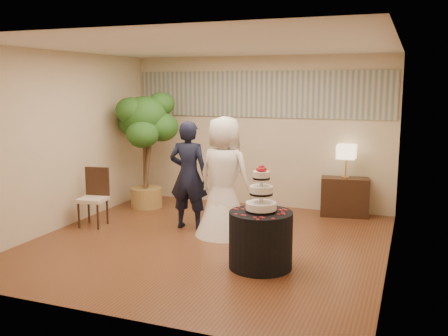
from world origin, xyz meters
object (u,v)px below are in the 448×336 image
at_px(cake_table, 261,240).
at_px(wedding_cake, 261,188).
at_px(bride, 224,176).
at_px(ficus_tree, 145,149).
at_px(table_lamp, 346,161).
at_px(side_chair, 93,198).
at_px(console, 345,197).
at_px(groom, 189,175).

distance_m(cake_table, wedding_cake, 0.66).
bearing_deg(bride, ficus_tree, -18.40).
distance_m(cake_table, table_lamp, 3.04).
relative_size(table_lamp, ficus_tree, 0.27).
height_order(bride, side_chair, bride).
bearing_deg(cake_table, console, 77.36).
relative_size(cake_table, wedding_cake, 1.34).
height_order(wedding_cake, side_chair, wedding_cake).
height_order(cake_table, table_lamp, table_lamp).
xyz_separation_m(groom, table_lamp, (2.23, 1.64, 0.11)).
bearing_deg(table_lamp, cake_table, -102.64).
xyz_separation_m(groom, wedding_cake, (1.58, -1.27, 0.15)).
bearing_deg(groom, wedding_cake, 136.66).
bearing_deg(bride, groom, -0.63).
relative_size(wedding_cake, side_chair, 0.63).
xyz_separation_m(ficus_tree, side_chair, (-0.18, -1.41, -0.62)).
relative_size(bride, wedding_cake, 3.05).
xyz_separation_m(console, side_chair, (-3.73, -2.10, 0.13)).
relative_size(wedding_cake, table_lamp, 1.03).
height_order(wedding_cake, ficus_tree, ficus_tree).
bearing_deg(bride, wedding_cake, 139.33).
bearing_deg(console, bride, -140.66).
height_order(groom, ficus_tree, ficus_tree).
relative_size(groom, ficus_tree, 0.79).
xyz_separation_m(cake_table, table_lamp, (0.65, 2.91, 0.61)).
distance_m(table_lamp, side_chair, 4.32).
relative_size(groom, console, 2.12).
distance_m(wedding_cake, table_lamp, 2.98).
bearing_deg(table_lamp, side_chair, -150.60).
bearing_deg(cake_table, side_chair, 165.35).
xyz_separation_m(cake_table, ficus_tree, (-2.90, 2.22, 0.73)).
xyz_separation_m(groom, cake_table, (1.58, -1.27, -0.50)).
bearing_deg(cake_table, wedding_cake, 0.00).
distance_m(groom, console, 2.82).
height_order(groom, console, groom).
distance_m(cake_table, ficus_tree, 3.72).
bearing_deg(ficus_tree, side_chair, -97.34).
height_order(groom, bride, bride).
bearing_deg(wedding_cake, cake_table, 0.00).
bearing_deg(table_lamp, bride, -131.75).
bearing_deg(table_lamp, console, 0.00).
height_order(bride, console, bride).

